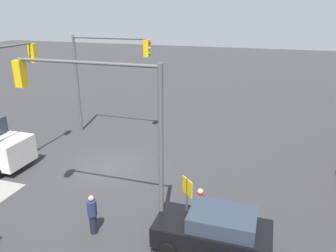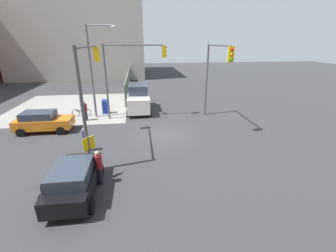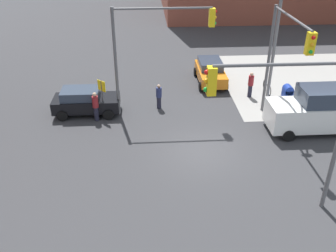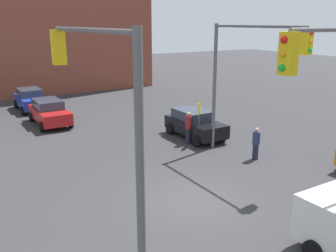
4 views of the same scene
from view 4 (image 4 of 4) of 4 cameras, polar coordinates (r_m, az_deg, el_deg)
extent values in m
plane|color=#333335|center=(14.58, 3.73, -11.22)|extent=(120.00, 120.00, 0.00)
cylinder|color=#59595B|center=(19.61, 7.09, 5.72)|extent=(0.18, 0.18, 6.50)
cylinder|color=#59595B|center=(17.28, 13.27, 14.56)|extent=(5.46, 0.12, 0.12)
cube|color=yellow|center=(15.46, 20.39, 11.98)|extent=(0.32, 0.36, 1.00)
sphere|color=red|center=(15.34, 21.04, 13.10)|extent=(0.18, 0.18, 0.18)
sphere|color=orange|center=(15.35, 20.92, 11.91)|extent=(0.18, 0.18, 0.18)
sphere|color=green|center=(15.37, 20.80, 10.73)|extent=(0.18, 0.18, 0.18)
cylinder|color=#59595B|center=(7.58, -4.19, -10.40)|extent=(0.18, 0.18, 6.50)
cylinder|color=#59595B|center=(9.14, -12.16, 14.09)|extent=(5.05, 0.12, 0.12)
cube|color=yellow|center=(11.57, -16.34, 11.42)|extent=(0.32, 0.36, 1.00)
sphere|color=red|center=(11.73, -16.71, 13.01)|extent=(0.18, 0.18, 0.18)
sphere|color=orange|center=(11.74, -16.59, 11.46)|extent=(0.18, 0.18, 0.18)
sphere|color=green|center=(11.77, -16.47, 9.91)|extent=(0.18, 0.18, 0.18)
cube|color=yellow|center=(9.32, 17.86, 10.45)|extent=(0.36, 0.32, 1.00)
sphere|color=red|center=(9.17, 17.28, 12.43)|extent=(0.18, 0.18, 0.18)
sphere|color=orange|center=(9.19, 17.11, 10.44)|extent=(0.18, 0.18, 0.18)
sphere|color=green|center=(9.22, 16.96, 8.47)|extent=(0.18, 0.18, 0.18)
cylinder|color=#4C4C4C|center=(20.58, 4.73, 0.41)|extent=(0.08, 0.08, 2.40)
cube|color=yellow|center=(20.37, 4.79, 2.72)|extent=(0.48, 0.48, 0.64)
cube|color=#B21919|center=(25.82, -17.56, 1.70)|extent=(4.31, 1.80, 0.75)
cube|color=#2D3847|center=(26.01, -17.87, 3.24)|extent=(2.41, 1.58, 0.55)
cylinder|color=black|center=(24.76, -14.63, 0.45)|extent=(0.64, 0.22, 0.64)
cylinder|color=black|center=(24.33, -18.66, -0.14)|extent=(0.64, 0.22, 0.64)
cylinder|color=black|center=(27.50, -16.46, 1.80)|extent=(0.64, 0.22, 0.64)
cylinder|color=black|center=(27.12, -20.11, 1.29)|extent=(0.64, 0.22, 0.64)
cube|color=black|center=(21.85, 4.21, -0.05)|extent=(4.02, 1.80, 0.75)
cube|color=#2D3847|center=(21.94, 3.75, 1.78)|extent=(2.25, 1.58, 0.55)
cylinder|color=black|center=(21.46, 8.27, -1.51)|extent=(0.64, 0.22, 0.64)
cylinder|color=black|center=(20.40, 4.37, -2.30)|extent=(0.64, 0.22, 0.64)
cylinder|color=black|center=(23.53, 4.03, 0.14)|extent=(0.64, 0.22, 0.64)
cylinder|color=black|center=(22.56, 0.31, -0.49)|extent=(0.64, 0.22, 0.64)
cube|color=#1E389E|center=(30.63, -20.13, 3.57)|extent=(3.96, 1.80, 0.75)
cube|color=#2D3847|center=(30.82, -20.37, 4.85)|extent=(2.22, 1.58, 0.55)
cylinder|color=black|center=(29.60, -17.82, 2.64)|extent=(0.64, 0.22, 0.64)
cylinder|color=black|center=(29.25, -21.23, 2.17)|extent=(0.64, 0.22, 0.64)
cylinder|color=black|center=(32.17, -19.01, 3.53)|extent=(0.64, 0.22, 0.64)
cylinder|color=black|center=(31.85, -22.16, 3.11)|extent=(0.64, 0.22, 0.64)
cylinder|color=black|center=(11.88, 21.29, -17.31)|extent=(0.64, 0.22, 0.64)
cylinder|color=maroon|center=(20.65, 3.14, 0.57)|extent=(0.36, 0.36, 0.70)
sphere|color=tan|center=(20.53, 3.16, 1.83)|extent=(0.24, 0.24, 0.24)
cylinder|color=#1E1E2D|center=(20.87, 3.10, -1.52)|extent=(0.28, 0.28, 0.88)
cylinder|color=navy|center=(18.75, 13.30, -1.81)|extent=(0.36, 0.36, 0.62)
sphere|color=tan|center=(18.64, 13.38, -0.58)|extent=(0.21, 0.21, 0.21)
cylinder|color=#1E1E2D|center=(18.97, 13.17, -3.84)|extent=(0.28, 0.28, 0.79)
torus|color=black|center=(22.53, 7.02, -0.61)|extent=(0.71, 0.05, 0.71)
torus|color=black|center=(23.32, 5.43, 0.00)|extent=(0.71, 0.05, 0.71)
cube|color=black|center=(22.88, 6.22, 0.13)|extent=(1.04, 0.04, 0.08)
cylinder|color=black|center=(23.03, 5.82, 0.87)|extent=(0.04, 0.04, 0.40)
camera|label=1|loc=(28.66, 19.21, 17.86)|focal=35.00mm
camera|label=2|loc=(27.80, -12.57, 15.43)|focal=24.00mm
camera|label=3|loc=(16.46, -69.14, 20.99)|focal=40.00mm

